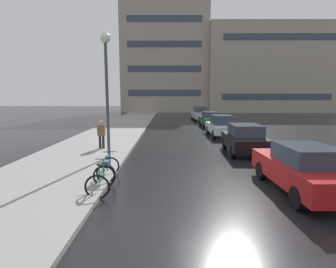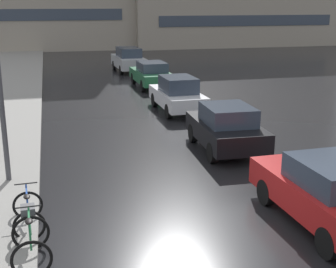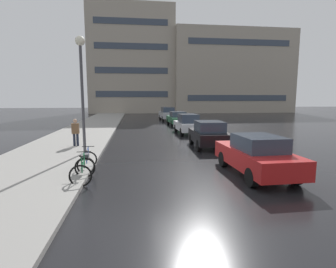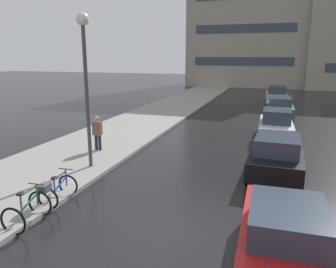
# 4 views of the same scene
# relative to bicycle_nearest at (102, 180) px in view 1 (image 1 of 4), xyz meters

# --- Properties ---
(ground_plane) EXTENTS (140.00, 140.00, 0.00)m
(ground_plane) POSITION_rel_bicycle_nearest_xyz_m (3.70, 0.55, -0.41)
(ground_plane) COLOR black
(sidewalk_kerb) EXTENTS (4.80, 60.00, 0.14)m
(sidewalk_kerb) POSITION_rel_bicycle_nearest_xyz_m (-2.30, 10.55, -0.34)
(sidewalk_kerb) COLOR gray
(sidewalk_kerb) RESTS_ON ground
(bicycle_nearest) EXTENTS (0.80, 1.13, 1.01)m
(bicycle_nearest) POSITION_rel_bicycle_nearest_xyz_m (0.00, 0.00, 0.00)
(bicycle_nearest) COLOR black
(bicycle_nearest) RESTS_ON ground
(bicycle_second) EXTENTS (0.75, 1.42, 0.92)m
(bicycle_second) POSITION_rel_bicycle_nearest_xyz_m (-0.09, 1.29, 0.05)
(bicycle_second) COLOR black
(bicycle_second) RESTS_ON ground
(car_red) EXTENTS (1.88, 4.25, 1.53)m
(car_red) POSITION_rel_bicycle_nearest_xyz_m (6.36, 0.06, 0.35)
(car_red) COLOR #AD1919
(car_red) RESTS_ON ground
(car_black) EXTENTS (1.97, 3.79, 1.55)m
(car_black) POSITION_rel_bicycle_nearest_xyz_m (6.16, 5.75, 0.37)
(car_black) COLOR black
(car_black) RESTS_ON ground
(car_white) EXTENTS (1.77, 4.13, 1.61)m
(car_white) POSITION_rel_bicycle_nearest_xyz_m (6.12, 11.72, 0.38)
(car_white) COLOR silver
(car_white) RESTS_ON ground
(car_green) EXTENTS (1.88, 4.41, 1.46)m
(car_green) POSITION_rel_bicycle_nearest_xyz_m (6.35, 18.28, 0.33)
(car_green) COLOR #1E6038
(car_green) RESTS_ON ground
(car_silver) EXTENTS (1.92, 4.45, 1.70)m
(car_silver) POSITION_rel_bicycle_nearest_xyz_m (6.08, 24.71, 0.44)
(car_silver) COLOR #B2B5BA
(car_silver) RESTS_ON ground
(pedestrian) EXTENTS (0.41, 0.25, 1.71)m
(pedestrian) POSITION_rel_bicycle_nearest_xyz_m (-1.58, 6.41, 0.55)
(pedestrian) COLOR #1E2333
(pedestrian) RESTS_ON ground
(streetlamp) EXTENTS (0.46, 0.46, 5.85)m
(streetlamp) POSITION_rel_bicycle_nearest_xyz_m (-0.72, 4.33, 3.71)
(streetlamp) COLOR #424247
(streetlamp) RESTS_ON ground
(building_facade_main) EXTENTS (16.00, 9.55, 19.89)m
(building_facade_main) POSITION_rel_bicycle_nearest_xyz_m (1.48, 44.58, 9.53)
(building_facade_main) COLOR #9E9384
(building_facade_main) RESTS_ON ground
(building_facade_side) EXTENTS (23.71, 10.00, 15.96)m
(building_facade_side) POSITION_rel_bicycle_nearest_xyz_m (21.35, 43.85, 7.57)
(building_facade_side) COLOR #9E9384
(building_facade_side) RESTS_ON ground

